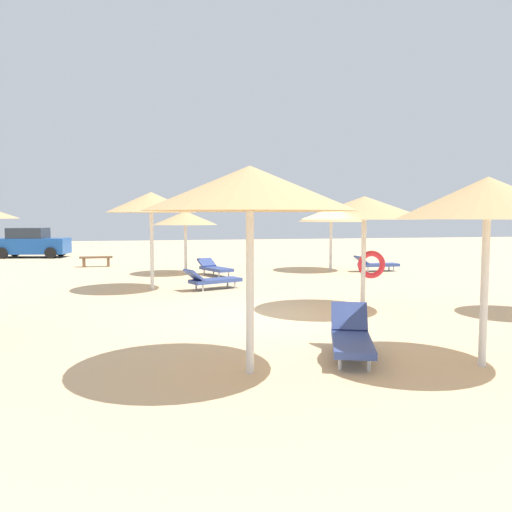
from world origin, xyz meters
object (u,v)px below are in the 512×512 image
at_px(lounger_2, 214,268).
at_px(parasol_2, 185,218).
at_px(lounger_3, 376,264).
at_px(lounger_5, 351,338).
at_px(bench_0, 96,259).
at_px(parasol_8, 250,189).
at_px(lounger_0, 212,280).
at_px(parasol_3, 331,214).
at_px(parasol_6, 364,209).
at_px(parasol_5, 488,199).
at_px(parasol_0, 151,203).
at_px(parked_car, 31,243).

bearing_deg(lounger_2, parasol_2, 140.68).
bearing_deg(lounger_3, lounger_5, -117.63).
xyz_separation_m(lounger_5, bench_0, (-5.54, 17.12, 0.02)).
height_order(parasol_8, lounger_0, parasol_8).
distance_m(parasol_3, lounger_3, 2.91).
distance_m(lounger_0, lounger_2, 3.90).
relative_size(parasol_3, parasol_6, 0.93).
bearing_deg(parasol_5, lounger_3, 70.68).
distance_m(parasol_8, lounger_3, 15.49).
height_order(lounger_0, lounger_5, lounger_5).
bearing_deg(parasol_2, parasol_8, -90.84).
height_order(parasol_8, lounger_2, parasol_8).
distance_m(lounger_0, lounger_5, 8.53).
distance_m(parasol_6, lounger_5, 4.87).
distance_m(lounger_2, lounger_5, 12.31).
height_order(parasol_3, parasol_6, parasol_6).
relative_size(parasol_0, lounger_2, 1.57).
distance_m(parasol_2, lounger_3, 8.39).
bearing_deg(parasol_3, lounger_2, -171.61).
distance_m(lounger_3, lounger_5, 13.93).
xyz_separation_m(lounger_2, lounger_3, (7.04, 0.04, 0.00)).
bearing_deg(lounger_2, parasol_8, -95.68).
bearing_deg(parasol_6, parasol_5, -92.10).
xyz_separation_m(lounger_0, lounger_3, (7.67, 3.89, -0.00)).
xyz_separation_m(parasol_2, lounger_3, (8.11, -0.84, -1.99)).
relative_size(lounger_2, bench_0, 1.32).
distance_m(parasol_6, parked_car, 23.09).
bearing_deg(lounger_2, lounger_5, -87.29).
xyz_separation_m(parasol_5, parasol_6, (0.18, 4.81, -0.08)).
height_order(parasol_3, lounger_5, parasol_3).
distance_m(parasol_3, parked_car, 17.94).
height_order(parasol_6, lounger_5, parasol_6).
height_order(parasol_0, lounger_2, parasol_0).
bearing_deg(parasol_0, lounger_0, -9.52).
xyz_separation_m(parasol_2, bench_0, (-3.88, 3.95, -1.95)).
relative_size(parasol_3, lounger_0, 1.45).
relative_size(parasol_5, lounger_5, 1.53).
bearing_deg(bench_0, parasol_3, -21.63).
bearing_deg(parasol_8, lounger_0, 85.88).
relative_size(parasol_3, bench_0, 1.91).
bearing_deg(lounger_5, lounger_3, 62.37).
distance_m(parasol_0, parasol_2, 4.67).
bearing_deg(bench_0, parasol_6, -60.48).
relative_size(parasol_0, lounger_5, 1.61).
bearing_deg(lounger_0, lounger_5, -81.85).
bearing_deg(lounger_3, parasol_0, -159.49).
bearing_deg(lounger_2, parasol_3, 8.39).
distance_m(parasol_2, bench_0, 5.87).
distance_m(parasol_3, parasol_5, 14.32).
bearing_deg(parasol_2, lounger_3, -5.88).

